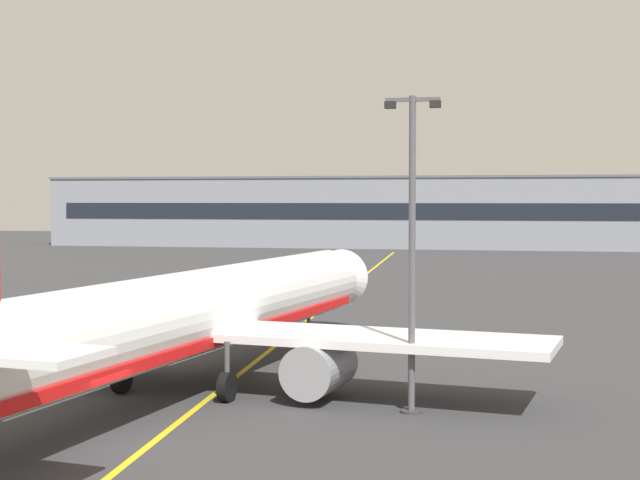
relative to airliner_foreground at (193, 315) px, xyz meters
name	(u,v)px	position (x,y,z in m)	size (l,w,h in m)	color
ground_plane	(105,444)	(0.14, -9.74, -3.37)	(400.00, 400.00, 0.00)	#353538
taxiway_centreline	(297,329)	(0.14, 20.26, -3.37)	(0.30, 180.00, 0.01)	yellow
airliner_foreground	(193,315)	(0.00, 0.00, 0.00)	(32.36, 41.42, 11.65)	white
apron_lamp_post	(412,248)	(10.19, -2.64, 3.31)	(2.24, 0.90, 12.74)	#515156
terminal_building	(485,212)	(9.32, 124.74, 2.93)	(157.43, 12.40, 12.58)	gray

